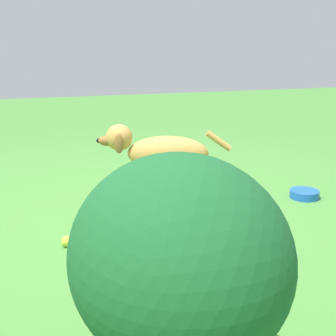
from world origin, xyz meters
The scene contains 6 objects.
ground centered at (0.00, 0.00, 0.00)m, with size 14.00×14.00×0.00m, color #478438.
dog centered at (0.05, -0.19, 0.41)m, with size 0.41×0.88×0.62m.
tennis_ball_0 centered at (-0.34, 0.50, 0.03)m, with size 0.07×0.07×0.07m, color #C9D13A.
tennis_ball_1 centered at (-0.35, 0.37, 0.03)m, with size 0.07×0.07×0.07m, color #D1E429.
water_bowl centered at (0.01, -1.33, 0.03)m, with size 0.22×0.22×0.06m, color blue.
shrub_near centered at (-1.75, 0.28, 0.55)m, with size 0.74×0.66×0.87m.
Camera 1 is at (-2.98, 0.70, 1.19)m, focal length 50.97 mm.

